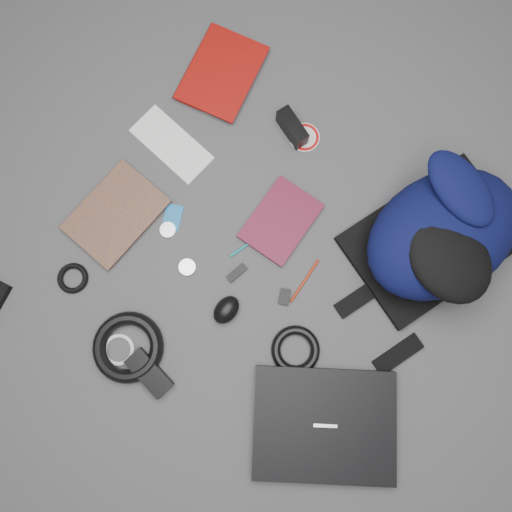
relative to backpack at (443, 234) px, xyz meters
The scene contains 23 objects.
ground 0.50m from the backpack, 141.38° to the right, with size 4.00×4.00×0.00m, color #4F4F51.
backpack is the anchor object (origin of this frame).
laptop 0.59m from the backpack, 88.93° to the right, with size 0.37×0.29×0.04m, color black.
textbook_red 0.87m from the backpack, behind, with size 0.19×0.26×0.03m, color maroon.
comic_book 0.97m from the backpack, 154.91° to the right, with size 0.19×0.26×0.02m, color #C36A0D.
envelope 0.79m from the backpack, 168.03° to the right, with size 0.24×0.11×0.00m, color white.
dvd_case 0.43m from the backpack, 154.32° to the right, with size 0.15×0.21×0.02m, color #4A0E20.
compact_camera 0.51m from the backpack, behind, with size 0.11×0.04×0.06m, color black.
sticker_disc 0.47m from the backpack, behind, with size 0.09×0.09×0.00m, color white.
pen_teal 0.52m from the backpack, 145.98° to the right, with size 0.01×0.01×0.13m, color #0E7E80.
pen_red 0.38m from the backpack, 129.06° to the right, with size 0.01×0.01×0.14m, color maroon.
id_badge 0.73m from the backpack, 152.11° to the right, with size 0.05×0.07×0.00m, color #1871B9.
usb_black 0.56m from the backpack, 137.28° to the right, with size 0.02×0.06×0.01m, color black.
usb_silver 0.53m from the backpack, 149.28° to the right, with size 0.02×0.04×0.01m, color silver.
key_fob 0.45m from the backpack, 125.77° to the right, with size 0.03×0.04×0.01m, color black.
mouse 0.61m from the backpack, 127.94° to the right, with size 0.06×0.08×0.04m, color black.
headphone_left 0.74m from the backpack, 149.15° to the right, with size 0.04×0.04×0.01m, color silver.
headphone_right 0.69m from the backpack, 140.45° to the right, with size 0.05×0.05×0.01m, color silver.
cable_coil 0.49m from the backpack, 108.56° to the right, with size 0.13×0.13×0.03m, color black.
power_brick 0.86m from the backpack, 121.73° to the right, with size 0.13×0.06×0.03m, color black.
power_cord_coil 0.89m from the backpack, 127.34° to the right, with size 0.19×0.19×0.04m, color black.
earbud_coil 1.00m from the backpack, 140.68° to the right, with size 0.09×0.09×0.02m, color black.
white_cable_coil 0.92m from the backpack, 127.53° to the right, with size 0.09×0.09×0.01m, color white.
Camera 1 is at (0.12, -0.18, 1.37)m, focal length 35.00 mm.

